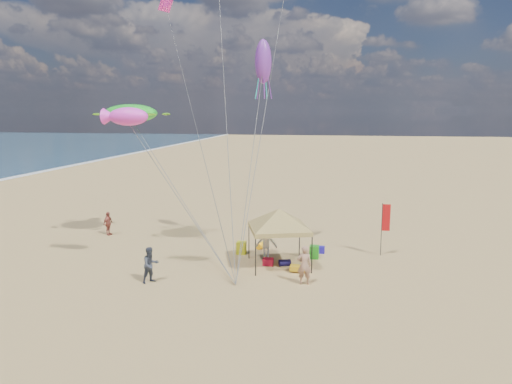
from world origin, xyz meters
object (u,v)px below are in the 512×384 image
cooler_red (268,262)px  person_near_b (151,265)px  chair_green (314,252)px  canopy_tent (279,211)px  beach_cart (299,268)px  feather_flag (385,221)px  cooler_blue (320,250)px  chair_yellow (241,248)px  person_near_a (304,265)px  person_far_a (108,224)px  person_near_c (266,242)px

cooler_red → person_near_b: (-5.04, -3.49, 0.67)m
cooler_red → chair_green: size_ratio=0.77×
canopy_tent → chair_green: size_ratio=7.74×
beach_cart → person_near_b: size_ratio=0.52×
feather_flag → cooler_blue: (-3.52, -0.12, -1.81)m
chair_yellow → beach_cart: 4.31m
person_near_a → canopy_tent: bearing=-68.8°
cooler_red → beach_cart: size_ratio=0.60×
cooler_red → cooler_blue: (2.56, 2.71, 0.00)m
person_near_b → person_far_a: bearing=75.8°
beach_cart → person_far_a: size_ratio=0.59×
beach_cart → person_near_b: 7.28m
chair_yellow → beach_cart: chair_yellow is taller
canopy_tent → chair_yellow: 3.87m
cooler_blue → chair_green: 1.09m
person_near_c → person_far_a: person_near_c is taller
feather_flag → chair_yellow: (-7.89, -1.08, -1.65)m
person_near_c → beach_cart: bearing=128.7°
cooler_blue → person_near_c: bearing=-150.9°
feather_flag → person_near_b: bearing=-150.4°
cooler_blue → canopy_tent: bearing=-127.2°
person_near_a → person_far_a: person_near_a is taller
feather_flag → person_near_a: size_ratio=1.61×
chair_green → chair_yellow: bearing=178.8°
cooler_blue → person_far_a: (-13.75, 1.55, 0.58)m
person_near_a → person_far_a: 14.86m
person_near_a → person_near_c: person_near_a is taller
person_far_a → cooler_blue: bearing=-89.1°
feather_flag → beach_cart: 5.96m
person_near_b → person_far_a: 9.90m
feather_flag → cooler_red: (-6.08, -2.83, -1.81)m
chair_green → person_near_c: size_ratio=0.38×
cooler_blue → feather_flag: bearing=1.9°
beach_cart → person_near_a: (0.39, -1.65, 0.73)m
cooler_red → person_near_b: person_near_b is taller
feather_flag → cooler_red: bearing=-155.1°
person_near_c → person_near_a: bearing=116.3°
cooler_red → person_far_a: bearing=159.1°
feather_flag → chair_yellow: bearing=-172.2°
chair_green → beach_cart: (-0.61, -2.43, -0.15)m
cooler_blue → person_near_c: 3.34m
cooler_blue → person_near_a: (-0.48, -5.13, 0.74)m
canopy_tent → feather_flag: size_ratio=1.81×
person_near_a → chair_yellow: bearing=-57.3°
person_near_b → person_near_c: (4.75, 4.62, 0.06)m
beach_cart → feather_flag: bearing=39.3°
person_near_b → cooler_red: bearing=-17.9°
chair_yellow → person_far_a: size_ratio=0.46×
canopy_tent → person_near_c: canopy_tent is taller
feather_flag → person_near_b: 12.84m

